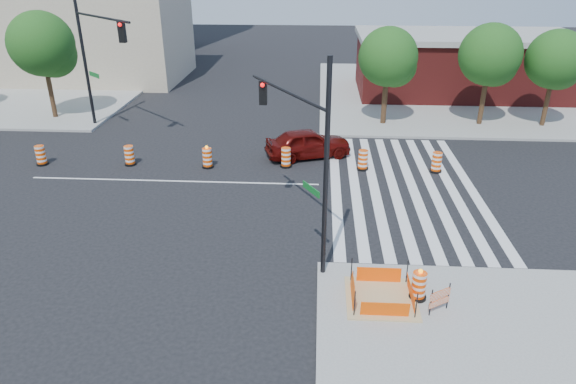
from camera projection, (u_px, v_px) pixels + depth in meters
name	position (u px, v px, depth m)	size (l,w,h in m)	color
ground	(174.00, 181.00, 24.77)	(120.00, 120.00, 0.00)	black
sidewalk_ne	(461.00, 93.00, 40.04)	(22.00, 22.00, 0.15)	gray
sidewalk_nw	(15.00, 87.00, 42.02)	(22.00, 22.00, 0.15)	gray
crosswalk_east	(403.00, 187.00, 24.17)	(6.75, 13.50, 0.01)	silver
lane_centerline	(174.00, 181.00, 24.77)	(14.00, 0.12, 0.01)	silver
excavation_pit	(381.00, 297.00, 16.04)	(2.20, 2.20, 0.90)	tan
brick_storefront	(465.00, 64.00, 39.10)	(16.50, 8.50, 4.60)	maroon
beige_midrise	(97.00, 19.00, 43.23)	(14.00, 10.00, 10.00)	tan
red_coupe	(308.00, 143.00, 27.42)	(1.83, 4.55, 1.55)	#4F0906
signal_pole_se	(303.00, 139.00, 16.86)	(2.90, 4.78, 7.24)	black
signal_pole_nw	(94.00, 44.00, 29.43)	(4.84, 4.60, 8.63)	black
pit_drum	(419.00, 286.00, 15.92)	(0.55, 0.55, 1.08)	black
barricade	(440.00, 298.00, 15.29)	(0.68, 0.45, 0.92)	#F24905
tree_north_b	(43.00, 48.00, 32.22)	(4.04, 4.04, 6.87)	#382314
tree_north_c	(388.00, 60.00, 31.20)	(3.63, 3.59, 6.10)	#382314
tree_north_d	(490.00, 58.00, 30.97)	(3.72, 3.72, 6.33)	#382314
tree_north_e	(556.00, 63.00, 30.76)	(3.54, 3.54, 6.01)	#382314
median_drum_1	(41.00, 156.00, 26.51)	(0.60, 0.60, 1.02)	black
median_drum_2	(130.00, 156.00, 26.50)	(0.60, 0.60, 1.02)	black
median_drum_3	(207.00, 158.00, 26.17)	(0.60, 0.60, 1.18)	black
median_drum_4	(286.00, 158.00, 26.24)	(0.60, 0.60, 1.02)	black
median_drum_5	(363.00, 161.00, 25.92)	(0.60, 0.60, 1.02)	black
median_drum_6	(436.00, 163.00, 25.63)	(0.60, 0.60, 1.02)	black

